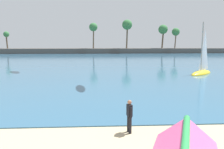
{
  "coord_description": "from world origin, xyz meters",
  "views": [
    {
      "loc": [
        -0.91,
        -1.92,
        4.53
      ],
      "look_at": [
        -0.09,
        13.09,
        2.27
      ],
      "focal_mm": 36.14,
      "sensor_mm": 36.0,
      "label": 1
    }
  ],
  "objects": [
    {
      "name": "folded_kite",
      "position": [
        2.27,
        5.86,
        0.79
      ],
      "size": [
        3.85,
        4.58,
        1.16
      ],
      "color": "#EA5693",
      "rests_on": "ground"
    },
    {
      "name": "palm_headland",
      "position": [
        0.37,
        80.28,
        2.11
      ],
      "size": [
        89.02,
        6.0,
        11.95
      ],
      "color": "#514C47",
      "rests_on": "ground"
    },
    {
      "name": "person_at_waterline",
      "position": [
        0.53,
        8.68,
        0.89
      ],
      "size": [
        0.28,
        0.54,
        1.67
      ],
      "color": "black",
      "rests_on": "ground"
    },
    {
      "name": "sea",
      "position": [
        0.0,
        64.91,
        0.03
      ],
      "size": [
        220.0,
        110.83,
        0.06
      ],
      "primitive_type": "cube",
      "color": "#33607F",
      "rests_on": "ground"
    },
    {
      "name": "sailboat_near_shore",
      "position": [
        12.93,
        27.73,
        0.73
      ],
      "size": [
        4.79,
        4.61,
        7.42
      ],
      "color": "yellow",
      "rests_on": "sea"
    }
  ]
}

